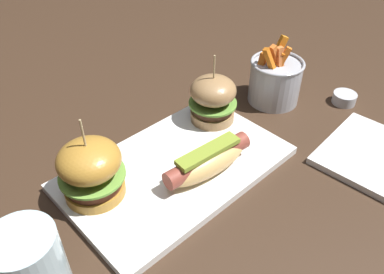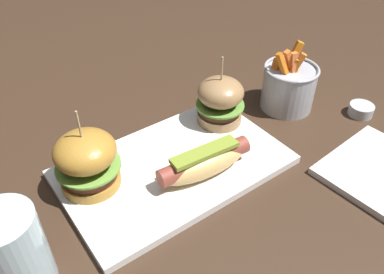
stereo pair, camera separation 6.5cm
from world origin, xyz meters
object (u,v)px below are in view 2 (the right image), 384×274
Objects in this scene: platter_main at (174,167)px; hot_dog at (205,162)px; fries_bucket at (288,86)px; sauce_ramekin at (361,110)px; water_glass at (14,252)px; slider_left at (87,161)px; slider_right at (220,100)px.

hot_dog is (0.03, -0.05, 0.03)m from platter_main.
fries_bucket is 2.88× the size of sauce_ramekin.
fries_bucket reaches higher than water_glass.
water_glass is at bearing -171.85° from fries_bucket.
sauce_ramekin is at bearing -47.81° from fries_bucket.
slider_left is (-0.16, 0.09, 0.02)m from hot_dog.
water_glass reaches higher than hot_dog.
hot_dog is at bearing -138.67° from slider_right.
sauce_ramekin is 0.67m from water_glass.
fries_bucket is at bearing 8.15° from water_glass.
hot_dog reaches higher than platter_main.
hot_dog is 0.30m from water_glass.
hot_dog is 0.15m from slider_right.
platter_main is at bearing 119.40° from hot_dog.
slider_left is at bearing -177.68° from slider_right.
sauce_ramekin reaches higher than platter_main.
fries_bucket is at bearing 132.19° from sauce_ramekin.
hot_dog is 1.17× the size of fries_bucket.
fries_bucket is at bearing 4.39° from platter_main.
slider_right is at bearing 19.98° from platter_main.
water_glass is (-0.41, -0.11, 0.00)m from slider_right.
hot_dog is at bearing -60.60° from platter_main.
platter_main is 2.66× the size of slider_left.
water_glass reaches higher than platter_main.
fries_bucket reaches higher than sauce_ramekin.
fries_bucket reaches higher than platter_main.
slider_right is (0.14, 0.05, 0.05)m from platter_main.
water_glass is (-0.14, -0.10, -0.00)m from slider_left.
sauce_ramekin is (0.52, -0.13, -0.05)m from slider_left.
sauce_ramekin is at bearing -13.64° from slider_left.
platter_main is 2.67× the size of fries_bucket.
sauce_ramekin is (0.25, -0.14, -0.05)m from slider_right.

